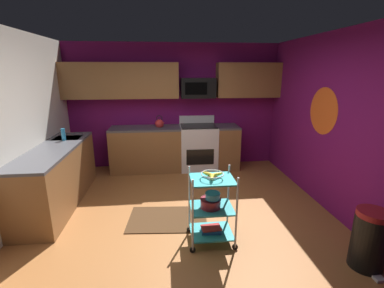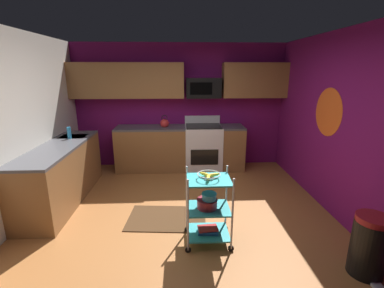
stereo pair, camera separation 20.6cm
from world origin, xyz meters
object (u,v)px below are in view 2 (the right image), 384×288
object	(u,v)px
book_stack	(208,230)
microwave	(203,88)
dish_soap_bottle	(69,133)
trash_can	(369,246)
rolling_cart	(208,208)
fruit_bowl	(209,175)
mixing_bowl_large	(207,203)
mixing_bowl_small	(209,196)
kettle	(165,123)
oven_range	(203,147)

from	to	relation	value
book_stack	microwave	bearing A→B (deg)	86.53
dish_soap_bottle	trash_can	bearing A→B (deg)	-31.12
rolling_cart	fruit_bowl	world-z (taller)	rolling_cart
book_stack	rolling_cart	bearing A→B (deg)	90.00
mixing_bowl_large	mixing_bowl_small	bearing A→B (deg)	-37.10
kettle	book_stack	bearing A→B (deg)	-76.12
rolling_cart	mixing_bowl_small	bearing A→B (deg)	-68.45
kettle	oven_range	bearing A→B (deg)	0.27
oven_range	trash_can	bearing A→B (deg)	-66.28
rolling_cart	microwave	bearing A→B (deg)	86.53
oven_range	book_stack	bearing A→B (deg)	-93.62
fruit_bowl	dish_soap_bottle	world-z (taller)	dish_soap_bottle
fruit_bowl	mixing_bowl_large	distance (m)	0.36
rolling_cart	oven_range	bearing A→B (deg)	86.38
book_stack	dish_soap_bottle	size ratio (longest dim) A/B	1.26
mixing_bowl_large	book_stack	distance (m)	0.36
rolling_cart	kettle	bearing A→B (deg)	103.88
oven_range	mixing_bowl_large	xyz separation A→B (m)	(-0.18, -2.60, 0.04)
fruit_bowl	trash_can	world-z (taller)	fruit_bowl
microwave	kettle	bearing A→B (deg)	-172.32
rolling_cart	mixing_bowl_large	bearing A→B (deg)	-180.00
oven_range	microwave	size ratio (longest dim) A/B	1.57
dish_soap_bottle	mixing_bowl_large	bearing A→B (deg)	-37.16
oven_range	microwave	xyz separation A→B (m)	(-0.00, 0.10, 1.22)
fruit_bowl	mixing_bowl_small	bearing A→B (deg)	-68.45
oven_range	kettle	distance (m)	0.96
book_stack	trash_can	distance (m)	1.71
kettle	dish_soap_bottle	distance (m)	1.83
mixing_bowl_small	trash_can	distance (m)	1.71
microwave	rolling_cart	bearing A→B (deg)	-93.47
oven_range	trash_can	distance (m)	3.52
fruit_bowl	book_stack	world-z (taller)	fruit_bowl
trash_can	dish_soap_bottle	bearing A→B (deg)	148.88
microwave	trash_can	bearing A→B (deg)	-66.94
oven_range	fruit_bowl	bearing A→B (deg)	-93.62
mixing_bowl_small	oven_range	bearing A→B (deg)	86.55
kettle	mixing_bowl_small	bearing A→B (deg)	-76.07
book_stack	kettle	xyz separation A→B (m)	(-0.64, 2.59, 0.84)
oven_range	rolling_cart	world-z (taller)	oven_range
microwave	book_stack	bearing A→B (deg)	-93.47
rolling_cart	trash_can	size ratio (longest dim) A/B	1.39
oven_range	mixing_bowl_large	distance (m)	2.60
fruit_bowl	kettle	size ratio (longest dim) A/B	1.03
mixing_bowl_large	mixing_bowl_small	xyz separation A→B (m)	(0.02, -0.02, 0.10)
mixing_bowl_large	fruit_bowl	bearing A→B (deg)	0.00
oven_range	rolling_cart	bearing A→B (deg)	-93.62
fruit_bowl	microwave	bearing A→B (deg)	86.53
oven_range	mixing_bowl_large	bearing A→B (deg)	-93.95
rolling_cart	book_stack	world-z (taller)	rolling_cart
oven_range	book_stack	distance (m)	2.62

